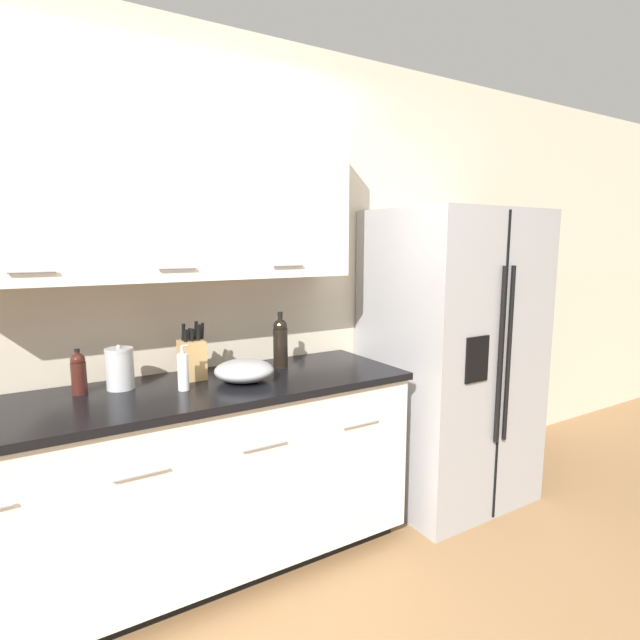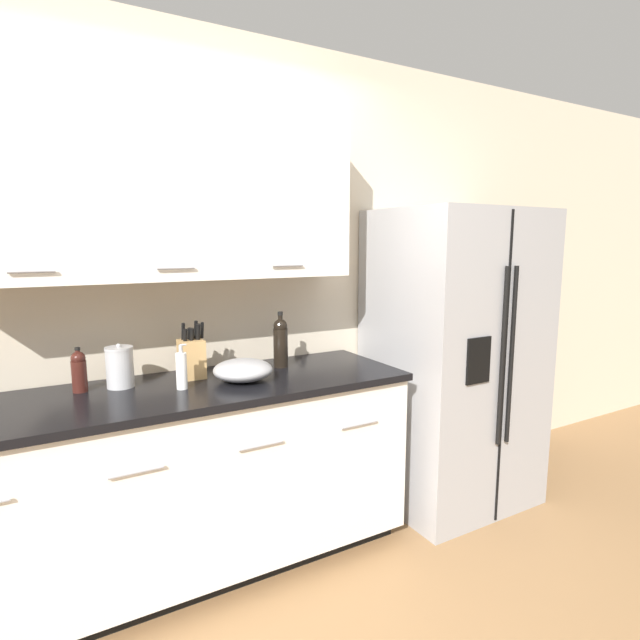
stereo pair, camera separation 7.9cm
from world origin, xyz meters
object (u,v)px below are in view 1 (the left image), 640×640
Objects in this scene: oil_bottle at (79,373)px; steel_canister at (120,368)px; knife_block at (192,358)px; wine_bottle at (280,342)px; soap_dispenser at (182,371)px; refrigerator at (450,357)px; mixing_bowl at (244,371)px.

steel_canister is at bearing -3.91° from oil_bottle.
wine_bottle is at bearing -2.00° from knife_block.
soap_dispenser is 1.01× the size of steel_canister.
wine_bottle is (0.46, -0.02, 0.03)m from knife_block.
soap_dispenser is 0.28m from steel_canister.
refrigerator reaches higher than soap_dispenser.
oil_bottle is at bearing 155.84° from soap_dispenser.
steel_canister is at bearing 179.28° from knife_block.
knife_block is 0.32m from steel_canister.
soap_dispenser is (-0.55, -0.14, -0.05)m from wine_bottle.
soap_dispenser is at bearing -35.79° from steel_canister.
soap_dispenser reaches higher than steel_canister.
refrigerator reaches higher than wine_bottle.
refrigerator reaches higher than knife_block.
wine_bottle is at bearing 14.65° from soap_dispenser.
soap_dispenser is at bearing 178.98° from refrigerator.
steel_canister is at bearing 178.53° from wine_bottle.
mixing_bowl is (0.52, -0.17, -0.04)m from steel_canister.
oil_bottle is at bearing 178.10° from wine_bottle.
steel_canister is (-0.23, 0.17, 0.01)m from soap_dispenser.
steel_canister reaches higher than oil_bottle.
knife_block reaches higher than oil_bottle.
wine_bottle is at bearing 28.95° from mixing_bowl.
knife_block is at bearing 140.18° from mixing_bowl.
wine_bottle is 0.78m from steel_canister.
oil_bottle is at bearing 178.20° from knife_block.
knife_block is (-1.52, 0.19, 0.14)m from refrigerator.
steel_canister is at bearing 173.98° from refrigerator.
knife_block is 0.99× the size of mixing_bowl.
oil_bottle is (-0.39, 0.18, 0.01)m from soap_dispenser.
oil_bottle is 0.71m from mixing_bowl.
oil_bottle is 0.71× the size of mixing_bowl.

